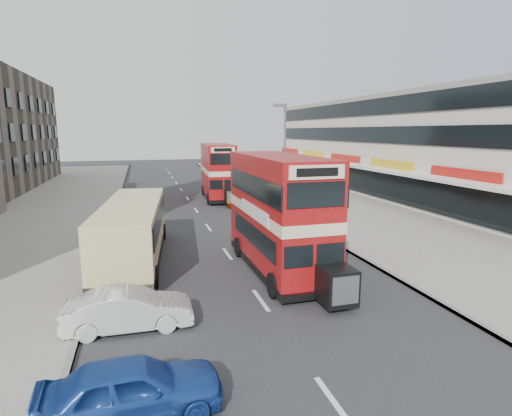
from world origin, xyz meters
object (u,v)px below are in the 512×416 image
object	(u,v)px
car_left_near	(132,388)
car_left_front	(129,309)
street_lamp	(284,149)
pedestrian_near	(328,206)
cyclist	(235,195)
bus_main	(279,213)
coach	(133,229)
car_right_b	(251,200)
car_right_a	(269,205)
bus_second	(218,171)

from	to	relation	value
car_left_near	car_left_front	xyz separation A→B (m)	(-0.16, 4.22, -0.02)
street_lamp	pedestrian_near	distance (m)	5.89
cyclist	bus_main	bearing A→B (deg)	-103.22
bus_main	coach	size ratio (longest dim) A/B	0.89
bus_main	coach	xyz separation A→B (m)	(-6.19, 3.26, -1.06)
cyclist	car_right_b	bearing A→B (deg)	-74.52
car_left_front	car_right_a	world-z (taller)	car_right_a
bus_second	bus_main	bearing A→B (deg)	90.59
car_left_front	pedestrian_near	distance (m)	18.20
pedestrian_near	car_right_b	bearing A→B (deg)	-76.90
pedestrian_near	coach	bearing A→B (deg)	5.71
coach	cyclist	xyz separation A→B (m)	(8.15, 14.10, -0.79)
coach	cyclist	distance (m)	16.30
pedestrian_near	bus_main	bearing A→B (deg)	35.25
street_lamp	car_right_b	size ratio (longest dim) A/B	2.00
car_right_b	cyclist	world-z (taller)	cyclist
pedestrian_near	cyclist	world-z (taller)	cyclist
coach	pedestrian_near	xyz separation A→B (m)	(12.85, 5.61, -0.50)
bus_main	car_left_near	bearing A→B (deg)	52.54
coach	car_left_front	xyz separation A→B (m)	(-0.07, -7.20, -0.90)
street_lamp	car_right_a	bearing A→B (deg)	-152.77
street_lamp	bus_main	xyz separation A→B (m)	(-4.84, -13.05, -2.18)
bus_main	car_left_front	size ratio (longest dim) A/B	2.30
coach	car_right_b	size ratio (longest dim) A/B	2.48
car_left_front	street_lamp	bearing A→B (deg)	-32.06
bus_main	bus_second	xyz separation A→B (m)	(1.03, 20.10, -0.08)
street_lamp	cyclist	distance (m)	6.57
bus_second	car_right_b	size ratio (longest dim) A/B	2.17
car_right_a	car_right_b	bearing A→B (deg)	-164.48
bus_second	car_left_near	distance (m)	29.20
street_lamp	pedestrian_near	size ratio (longest dim) A/B	4.54
car_left_front	car_right_b	bearing A→B (deg)	-24.16
bus_main	car_left_front	world-z (taller)	bus_main
car_left_front	pedestrian_near	xyz separation A→B (m)	(12.92, 12.81, 0.40)
street_lamp	coach	size ratio (longest dim) A/B	0.81
car_left_front	car_right_b	world-z (taller)	car_left_front
car_right_b	pedestrian_near	xyz separation A→B (m)	(3.85, -6.40, 0.48)
car_left_near	cyclist	world-z (taller)	cyclist
bus_main	car_right_b	xyz separation A→B (m)	(2.81, 15.28, -2.04)
car_right_b	cyclist	distance (m)	2.26
bus_main	cyclist	size ratio (longest dim) A/B	4.17
car_right_b	car_right_a	bearing A→B (deg)	19.65
coach	car_left_front	world-z (taller)	coach
bus_second	cyclist	world-z (taller)	bus_second
coach	car_left_near	bearing A→B (deg)	-84.02
car_left_front	car_right_a	xyz separation A→B (m)	(9.73, 16.28, 0.04)
street_lamp	car_left_front	size ratio (longest dim) A/B	2.08
car_right_a	car_right_b	distance (m)	3.01
street_lamp	coach	world-z (taller)	street_lamp
car_right_a	car_left_front	bearing A→B (deg)	-27.88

